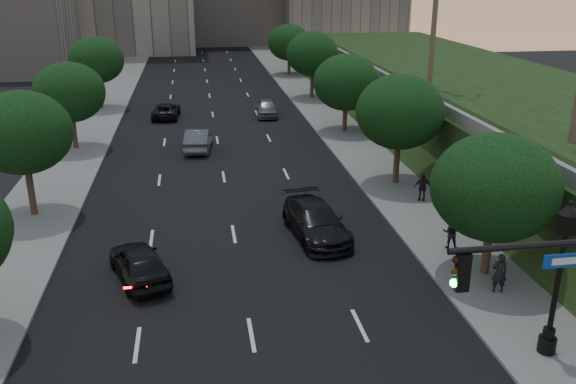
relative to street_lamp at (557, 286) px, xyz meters
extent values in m
cube|color=black|center=(-9.76, 27.72, -2.62)|extent=(16.00, 140.00, 0.02)
cube|color=slate|center=(0.49, 27.72, -2.56)|extent=(4.50, 140.00, 0.15)
cube|color=slate|center=(-20.01, 27.72, -2.56)|extent=(4.50, 140.00, 0.15)
cube|color=black|center=(12.24, 25.72, -0.63)|extent=(18.00, 90.00, 4.00)
cube|color=slate|center=(3.74, 25.72, 1.72)|extent=(0.35, 90.00, 0.70)
cylinder|color=#38281C|center=(0.54, 5.72, -1.20)|extent=(0.36, 0.36, 2.86)
ellipsoid|color=black|center=(0.54, 5.72, 1.40)|extent=(5.20, 5.20, 4.42)
cylinder|color=#38281C|center=(0.54, 17.72, -1.03)|extent=(0.36, 0.36, 3.21)
ellipsoid|color=black|center=(0.54, 17.72, 1.89)|extent=(5.20, 5.20, 4.42)
cylinder|color=#38281C|center=(0.54, 30.72, -1.20)|extent=(0.36, 0.36, 2.86)
ellipsoid|color=black|center=(0.54, 30.72, 1.40)|extent=(5.20, 5.20, 4.42)
cylinder|color=#38281C|center=(0.54, 44.72, -1.03)|extent=(0.36, 0.36, 3.21)
ellipsoid|color=black|center=(0.54, 44.72, 1.89)|extent=(5.20, 5.20, 4.42)
cylinder|color=#38281C|center=(0.54, 59.72, -1.20)|extent=(0.36, 0.36, 2.86)
ellipsoid|color=black|center=(0.54, 59.72, 1.40)|extent=(5.20, 5.20, 4.42)
cylinder|color=#38281C|center=(-20.06, 15.72, -1.01)|extent=(0.36, 0.36, 3.26)
ellipsoid|color=black|center=(-20.06, 15.72, 1.95)|extent=(5.00, 5.00, 4.25)
cylinder|color=#38281C|center=(-20.06, 28.72, -1.14)|extent=(0.36, 0.36, 2.99)
ellipsoid|color=black|center=(-20.06, 28.72, 1.58)|extent=(5.00, 5.00, 4.25)
cylinder|color=#38281C|center=(-20.06, 42.72, -1.01)|extent=(0.36, 0.36, 3.26)
ellipsoid|color=black|center=(-20.06, 42.72, 1.95)|extent=(5.00, 5.00, 4.25)
cylinder|color=black|center=(-3.13, -4.20, 3.67)|extent=(5.40, 0.16, 0.16)
cube|color=black|center=(-5.43, -4.20, 3.12)|extent=(0.32, 0.22, 0.95)
sphere|color=black|center=(-5.61, -4.20, 3.45)|extent=(0.20, 0.20, 0.20)
sphere|color=#3F2B0A|center=(-5.61, -4.20, 3.15)|extent=(0.20, 0.20, 0.20)
sphere|color=#19F24C|center=(-5.61, -4.20, 2.85)|extent=(0.20, 0.20, 0.20)
cube|color=#0D3FAC|center=(-2.73, -4.20, 3.22)|extent=(1.40, 0.05, 0.35)
cylinder|color=black|center=(0.00, 0.00, -2.28)|extent=(0.60, 0.60, 0.70)
cylinder|color=black|center=(0.00, 0.00, -1.78)|extent=(0.40, 0.40, 0.40)
cylinder|color=black|center=(0.00, 0.00, 0.17)|extent=(0.18, 0.18, 3.60)
cube|color=black|center=(0.00, 0.00, 2.22)|extent=(0.42, 0.42, 0.70)
cone|color=black|center=(0.00, 0.00, 2.72)|extent=(0.64, 0.64, 0.35)
sphere|color=black|center=(0.00, 0.00, 2.92)|extent=(0.14, 0.14, 0.14)
imported|color=black|center=(-13.99, 7.68, -1.86)|extent=(3.18, 4.88, 1.55)
imported|color=#4C4E53|center=(-11.21, 27.30, -1.84)|extent=(2.18, 4.95, 1.58)
imported|color=black|center=(-13.86, 38.15, -1.98)|extent=(2.56, 4.89, 1.31)
imported|color=black|center=(-5.79, 10.84, -1.81)|extent=(2.98, 5.90, 1.64)
imported|color=slate|center=(-4.97, 37.41, -1.87)|extent=(2.16, 4.62, 1.53)
imported|color=black|center=(0.29, 4.09, -1.64)|extent=(0.68, 0.50, 1.68)
imported|color=black|center=(0.07, 8.32, -1.71)|extent=(0.94, 0.87, 1.56)
imported|color=black|center=(0.98, 14.39, -1.67)|extent=(1.02, 0.58, 1.64)
camera|label=1|loc=(-11.34, -16.00, 9.65)|focal=38.00mm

